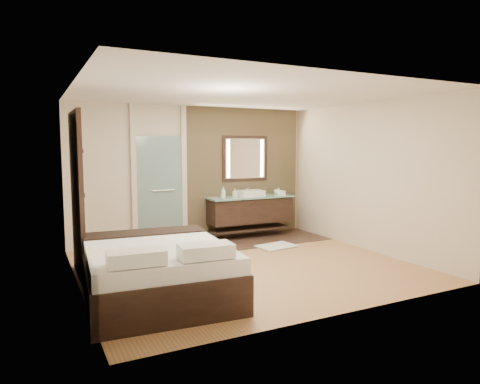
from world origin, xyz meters
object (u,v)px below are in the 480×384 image
vanity (250,210)px  mirror_unit (245,158)px  bed (157,270)px  waste_bin (213,238)px

vanity → mirror_unit: (0.00, 0.24, 1.07)m
bed → waste_bin: 3.01m
mirror_unit → waste_bin: 1.88m
vanity → bed: bearing=-135.8°
bed → waste_bin: (1.78, 2.41, -0.23)m
vanity → waste_bin: size_ratio=8.12×
mirror_unit → vanity: bearing=-90.0°
mirror_unit → waste_bin: (-0.97, -0.50, -1.54)m
mirror_unit → bed: (-2.75, -2.91, -1.31)m
waste_bin → mirror_unit: bearing=27.1°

